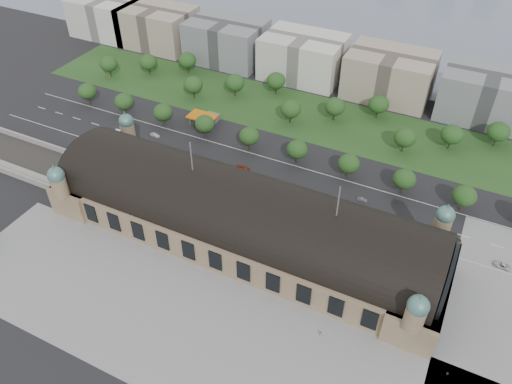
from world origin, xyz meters
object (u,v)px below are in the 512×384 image
at_px(traffic_car_2, 170,149).
at_px(parked_car_3, 190,172).
at_px(bus_east, 319,200).
at_px(traffic_car_4, 327,201).
at_px(traffic_car_5, 362,200).
at_px(parked_car_0, 119,153).
at_px(traffic_car_3, 243,168).
at_px(pedestrian_0, 320,334).
at_px(traffic_car_6, 502,265).
at_px(bus_mid, 322,208).
at_px(parked_car_1, 122,155).
at_px(bus_west, 264,183).
at_px(parked_car_2, 144,157).
at_px(traffic_car_1, 155,135).
at_px(parked_car_4, 210,178).
at_px(parked_car_6, 232,185).
at_px(parked_car_5, 166,170).
at_px(petrol_station, 208,117).
at_px(pedestrian_2, 447,373).

xyz_separation_m(traffic_car_2, parked_car_3, (17.76, -10.44, -0.03)).
distance_m(parked_car_3, bus_east, 58.69).
xyz_separation_m(traffic_car_2, traffic_car_4, (78.86, -1.97, -0.08)).
distance_m(traffic_car_5, parked_car_0, 112.66).
xyz_separation_m(traffic_car_3, pedestrian_0, (61.57, -65.99, 0.10)).
xyz_separation_m(traffic_car_5, parked_car_3, (-73.98, -15.65, 0.09)).
distance_m(traffic_car_6, bus_mid, 68.43).
relative_size(bus_mid, bus_east, 1.08).
bearing_deg(pedestrian_0, parked_car_1, 166.63).
relative_size(traffic_car_2, traffic_car_6, 0.96).
bearing_deg(bus_west, parked_car_2, 101.57).
relative_size(traffic_car_1, pedestrian_0, 2.69).
relative_size(traffic_car_5, bus_east, 0.39).
bearing_deg(traffic_car_4, parked_car_1, -75.32).
bearing_deg(parked_car_2, bus_east, 63.98).
relative_size(traffic_car_6, parked_car_4, 1.23).
bearing_deg(traffic_car_4, bus_mid, 8.51).
distance_m(traffic_car_5, bus_east, 18.03).
bearing_deg(parked_car_1, bus_east, 71.63).
height_order(parked_car_1, parked_car_4, parked_car_4).
bearing_deg(bus_east, parked_car_3, 100.23).
bearing_deg(traffic_car_3, bus_east, -104.71).
bearing_deg(parked_car_6, parked_car_5, -107.43).
bearing_deg(traffic_car_5, petrol_station, 73.78).
bearing_deg(traffic_car_2, parked_car_4, 69.91).
xyz_separation_m(parked_car_5, pedestrian_0, (91.71, -48.94, 0.12)).
bearing_deg(pedestrian_0, traffic_car_3, 142.70).
bearing_deg(traffic_car_5, parked_car_6, 105.86).
bearing_deg(parked_car_0, parked_car_6, 53.68).
height_order(parked_car_2, pedestrian_2, parked_car_2).
distance_m(traffic_car_6, pedestrian_2, 52.77).
distance_m(parked_car_2, parked_car_3, 24.61).
relative_size(parked_car_0, parked_car_1, 0.83).
bearing_deg(parked_car_0, traffic_car_4, 57.68).
bearing_deg(traffic_car_2, traffic_car_4, 88.80).
relative_size(parked_car_6, pedestrian_2, 2.93).
bearing_deg(bus_west, parked_car_5, 108.68).
height_order(parked_car_3, parked_car_4, parked_car_4).
xyz_separation_m(parked_car_3, pedestrian_0, (81.46, -52.94, 0.16)).
relative_size(bus_west, bus_east, 1.09).
relative_size(petrol_station, traffic_car_4, 3.35).
relative_size(traffic_car_1, parked_car_5, 0.86).
height_order(traffic_car_1, parked_car_4, traffic_car_1).
distance_m(traffic_car_5, parked_car_1, 110.82).
relative_size(traffic_car_3, parked_car_6, 1.24).
bearing_deg(parked_car_3, parked_car_5, -92.75).
relative_size(traffic_car_6, parked_car_2, 1.07).
bearing_deg(traffic_car_4, parked_car_5, -72.36).
xyz_separation_m(traffic_car_6, parked_car_3, (-129.62, -2.84, -0.06)).
distance_m(parked_car_4, parked_car_6, 10.88).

